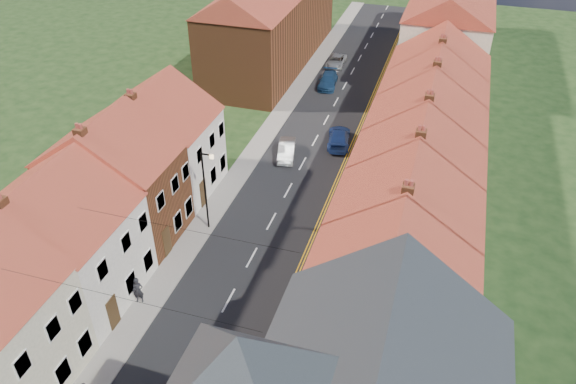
{
  "coord_description": "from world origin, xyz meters",
  "views": [
    {
      "loc": [
        10.34,
        -7.48,
        24.37
      ],
      "look_at": [
        1.53,
        21.02,
        3.5
      ],
      "focal_mm": 35.0,
      "sensor_mm": 36.0,
      "label": 1
    }
  ],
  "objects_px": {
    "car_distant": "(336,61)",
    "pedestrian_right": "(321,245)",
    "car_far_b": "(339,137)",
    "car_far": "(328,80)",
    "car_mid": "(287,150)",
    "lamppost": "(206,186)",
    "pedestrian_left_b": "(138,290)"
  },
  "relations": [
    {
      "from": "lamppost",
      "to": "pedestrian_right",
      "type": "distance_m",
      "value": 8.48
    },
    {
      "from": "car_far",
      "to": "pedestrian_left_b",
      "type": "distance_m",
      "value": 33.26
    },
    {
      "from": "car_far",
      "to": "pedestrian_left_b",
      "type": "relative_size",
      "value": 2.46
    },
    {
      "from": "car_mid",
      "to": "pedestrian_left_b",
      "type": "xyz_separation_m",
      "value": [
        -3.33,
        -18.4,
        0.38
      ]
    },
    {
      "from": "lamppost",
      "to": "car_far",
      "type": "height_order",
      "value": "lamppost"
    },
    {
      "from": "pedestrian_right",
      "to": "pedestrian_left_b",
      "type": "xyz_separation_m",
      "value": [
        -9.15,
        -7.16,
        0.07
      ]
    },
    {
      "from": "car_distant",
      "to": "pedestrian_left_b",
      "type": "bearing_deg",
      "value": -95.48
    },
    {
      "from": "car_distant",
      "to": "lamppost",
      "type": "bearing_deg",
      "value": -94.48
    },
    {
      "from": "car_mid",
      "to": "pedestrian_left_b",
      "type": "distance_m",
      "value": 18.7
    },
    {
      "from": "lamppost",
      "to": "car_distant",
      "type": "height_order",
      "value": "lamppost"
    },
    {
      "from": "car_distant",
      "to": "pedestrian_right",
      "type": "bearing_deg",
      "value": -79.9
    },
    {
      "from": "lamppost",
      "to": "car_far_b",
      "type": "bearing_deg",
      "value": 67.13
    },
    {
      "from": "car_distant",
      "to": "car_far",
      "type": "bearing_deg",
      "value": -87.05
    },
    {
      "from": "lamppost",
      "to": "car_far",
      "type": "xyz_separation_m",
      "value": [
        2.12,
        25.42,
        -2.92
      ]
    },
    {
      "from": "car_far",
      "to": "car_far_b",
      "type": "bearing_deg",
      "value": -77.99
    },
    {
      "from": "car_mid",
      "to": "pedestrian_right",
      "type": "relative_size",
      "value": 2.34
    },
    {
      "from": "car_mid",
      "to": "car_distant",
      "type": "bearing_deg",
      "value": 79.01
    },
    {
      "from": "car_distant",
      "to": "car_far_b",
      "type": "height_order",
      "value": "car_far_b"
    },
    {
      "from": "car_distant",
      "to": "pedestrian_right",
      "type": "xyz_separation_m",
      "value": [
        6.33,
        -31.39,
        0.35
      ]
    },
    {
      "from": "car_distant",
      "to": "car_far_b",
      "type": "bearing_deg",
      "value": -77.36
    },
    {
      "from": "car_mid",
      "to": "car_far",
      "type": "height_order",
      "value": "car_far"
    },
    {
      "from": "car_far",
      "to": "pedestrian_left_b",
      "type": "xyz_separation_m",
      "value": [
        -3.23,
        -33.1,
        0.37
      ]
    },
    {
      "from": "car_far",
      "to": "pedestrian_right",
      "type": "bearing_deg",
      "value": -83.44
    },
    {
      "from": "car_mid",
      "to": "pedestrian_right",
      "type": "xyz_separation_m",
      "value": [
        5.82,
        -11.24,
        0.3
      ]
    },
    {
      "from": "lamppost",
      "to": "pedestrian_left_b",
      "type": "height_order",
      "value": "lamppost"
    },
    {
      "from": "car_mid",
      "to": "car_distant",
      "type": "height_order",
      "value": "car_mid"
    },
    {
      "from": "car_far_b",
      "to": "car_far",
      "type": "bearing_deg",
      "value": -81.47
    },
    {
      "from": "pedestrian_left_b",
      "to": "lamppost",
      "type": "bearing_deg",
      "value": 64.64
    },
    {
      "from": "lamppost",
      "to": "car_far",
      "type": "distance_m",
      "value": 25.68
    },
    {
      "from": "car_mid",
      "to": "car_far",
      "type": "bearing_deg",
      "value": 77.97
    },
    {
      "from": "pedestrian_left_b",
      "to": "car_far_b",
      "type": "bearing_deg",
      "value": 54.9
    },
    {
      "from": "pedestrian_right",
      "to": "car_far_b",
      "type": "bearing_deg",
      "value": -91.68
    }
  ]
}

